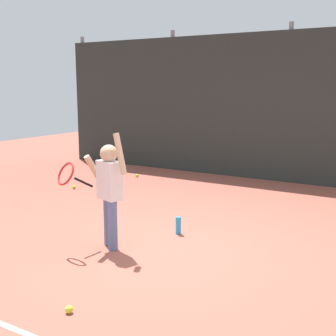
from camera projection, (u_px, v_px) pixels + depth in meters
ground_plane at (172, 249)px, 5.12m from camera, size 20.00×20.00×0.00m
court_line_baseline at (31, 336)px, 3.35m from camera, size 9.00×0.05×0.00m
back_fence_windscreen at (286, 108)px, 8.48m from camera, size 10.52×0.08×2.87m
fence_post_0 at (84, 99)px, 11.11m from camera, size 0.09×0.09×3.02m
fence_post_1 at (173, 101)px, 9.81m from camera, size 0.09×0.09×3.02m
fence_post_2 at (288, 104)px, 8.52m from camera, size 0.09×0.09×3.02m
tennis_player at (108, 186)px, 5.06m from camera, size 0.84×0.57×1.35m
water_bottle at (178, 225)px, 5.64m from camera, size 0.07×0.07×0.22m
tennis_ball_0 at (74, 187)px, 8.11m from camera, size 0.07×0.07×0.07m
tennis_ball_2 at (69, 309)px, 3.68m from camera, size 0.07×0.07×0.07m
tennis_ball_4 at (137, 175)px, 9.15m from camera, size 0.07×0.07×0.07m
tennis_ball_6 at (110, 187)px, 8.12m from camera, size 0.07×0.07×0.07m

